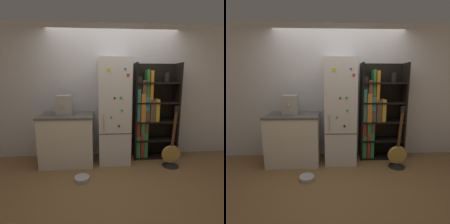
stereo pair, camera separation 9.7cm
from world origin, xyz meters
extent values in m
plane|color=olive|center=(0.00, 0.00, 0.00)|extent=(16.00, 16.00, 0.00)
cube|color=silver|center=(0.00, 0.47, 1.30)|extent=(8.00, 0.05, 2.60)
cube|color=silver|center=(0.00, 0.17, 0.97)|extent=(0.57, 0.56, 1.93)
cube|color=#333333|center=(0.00, -0.11, 0.62)|extent=(0.56, 0.01, 0.01)
cube|color=#B2B2B7|center=(-0.20, -0.12, 0.82)|extent=(0.02, 0.02, 0.30)
cube|color=black|center=(0.06, -0.11, 0.76)|extent=(0.04, 0.01, 0.04)
cube|color=green|center=(-0.07, -0.11, 0.92)|extent=(0.03, 0.01, 0.03)
cube|color=red|center=(0.21, -0.11, 1.63)|extent=(0.05, 0.01, 0.05)
cube|color=black|center=(-0.01, -0.11, 1.25)|extent=(0.03, 0.01, 0.03)
cube|color=green|center=(0.10, -0.11, 1.25)|extent=(0.04, 0.01, 0.04)
cube|color=blue|center=(0.16, -0.11, 1.73)|extent=(0.03, 0.01, 0.03)
cube|color=green|center=(0.11, -0.11, 1.03)|extent=(0.04, 0.01, 0.04)
cube|color=yellow|center=(-0.12, -0.11, 1.71)|extent=(0.06, 0.02, 0.06)
cube|color=black|center=(0.42, 0.28, 0.93)|extent=(0.03, 0.34, 1.87)
cube|color=black|center=(1.24, 0.28, 0.93)|extent=(0.03, 0.34, 1.87)
cube|color=black|center=(0.83, 0.43, 0.93)|extent=(0.86, 0.03, 1.87)
cube|color=black|center=(0.83, 0.28, 0.01)|extent=(0.80, 0.31, 0.03)
cube|color=black|center=(0.83, 0.28, 0.37)|extent=(0.80, 0.31, 0.03)
cube|color=black|center=(0.83, 0.28, 0.75)|extent=(0.80, 0.31, 0.03)
cube|color=black|center=(0.83, 0.28, 1.12)|extent=(0.80, 0.31, 0.03)
cube|color=black|center=(0.83, 0.28, 1.49)|extent=(0.80, 0.31, 0.03)
cube|color=#338C3F|center=(0.48, 0.28, 0.25)|extent=(0.08, 0.25, 0.44)
cube|color=red|center=(0.56, 0.28, 0.27)|extent=(0.05, 0.23, 0.48)
cube|color=#338C3F|center=(0.63, 0.29, 0.27)|extent=(0.07, 0.26, 0.49)
cube|color=red|center=(0.48, 0.29, 0.68)|extent=(0.07, 0.22, 0.58)
cube|color=#338C3F|center=(0.57, 0.28, 0.60)|extent=(0.07, 0.24, 0.43)
cube|color=brown|center=(0.64, 0.28, 0.68)|extent=(0.06, 0.24, 0.59)
cube|color=teal|center=(0.47, 0.27, 1.07)|extent=(0.05, 0.26, 0.62)
cube|color=orange|center=(0.55, 0.27, 1.03)|extent=(0.08, 0.28, 0.54)
cube|color=teal|center=(0.64, 0.27, 1.00)|extent=(0.09, 0.22, 0.48)
cube|color=brown|center=(0.74, 0.28, 0.97)|extent=(0.09, 0.29, 0.42)
cube|color=gold|center=(0.83, 0.28, 0.98)|extent=(0.07, 0.25, 0.43)
cube|color=#262628|center=(0.48, 0.28, 1.37)|extent=(0.07, 0.24, 0.48)
cube|color=brown|center=(0.56, 0.29, 1.34)|extent=(0.07, 0.28, 0.42)
cube|color=#338C3F|center=(0.64, 0.29, 1.44)|extent=(0.05, 0.23, 0.60)
cube|color=orange|center=(0.70, 0.29, 1.43)|extent=(0.05, 0.28, 0.59)
cylinder|color=black|center=(1.03, 0.28, 1.60)|extent=(0.10, 0.10, 0.18)
cube|color=silver|center=(-0.87, 0.14, 0.45)|extent=(0.94, 0.62, 0.89)
cube|color=#5B5651|center=(-0.87, 0.14, 0.91)|extent=(0.96, 0.64, 0.04)
cube|color=#A5A39E|center=(-0.90, 0.10, 1.11)|extent=(0.27, 0.26, 0.35)
cylinder|color=#A5A39E|center=(-0.90, -0.06, 1.13)|extent=(0.04, 0.06, 0.04)
cone|color=black|center=(1.01, -0.14, 0.03)|extent=(0.30, 0.30, 0.06)
cylinder|color=gold|center=(1.01, -0.14, 0.23)|extent=(0.34, 0.09, 0.34)
cube|color=brown|center=(1.01, -0.20, 0.71)|extent=(0.04, 0.11, 0.62)
cube|color=black|center=(1.01, -0.25, 1.07)|extent=(0.07, 0.04, 0.11)
cylinder|color=#B7B7BC|center=(-0.56, -0.51, 0.03)|extent=(0.23, 0.23, 0.06)
torus|color=#B7B7BC|center=(-0.56, -0.51, 0.06)|extent=(0.23, 0.23, 0.01)
camera|label=1|loc=(-0.25, -3.03, 1.55)|focal=28.00mm
camera|label=2|loc=(-0.15, -3.04, 1.55)|focal=28.00mm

